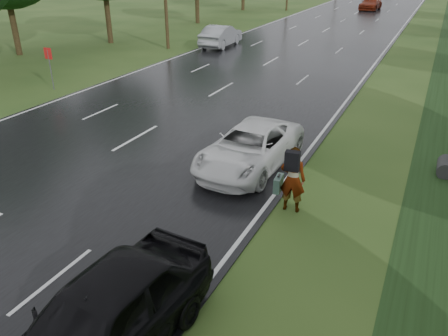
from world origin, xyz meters
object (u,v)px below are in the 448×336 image
dark_sedan (102,321)px  white_pickup (250,147)px  road_sign (49,60)px  pedestrian (292,178)px  silver_sedan (221,36)px

dark_sedan → white_pickup: bearing=99.3°
road_sign → pedestrian: 17.25m
road_sign → white_pickup: 14.47m
road_sign → silver_sedan: bearing=79.6°
silver_sedan → pedestrian: bearing=117.6°
road_sign → pedestrian: road_sign is taller
pedestrian → silver_sedan: pedestrian is taller
white_pickup → dark_sedan: (0.76, -8.68, 0.14)m
white_pickup → dark_sedan: dark_sedan is taller
road_sign → dark_sedan: 19.57m
silver_sedan → white_pickup: bearing=115.6°
pedestrian → dark_sedan: pedestrian is taller
pedestrian → white_pickup: size_ratio=0.39×
pedestrian → silver_sedan: (-13.09, 22.07, -0.15)m
dark_sedan → road_sign: bearing=142.2°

